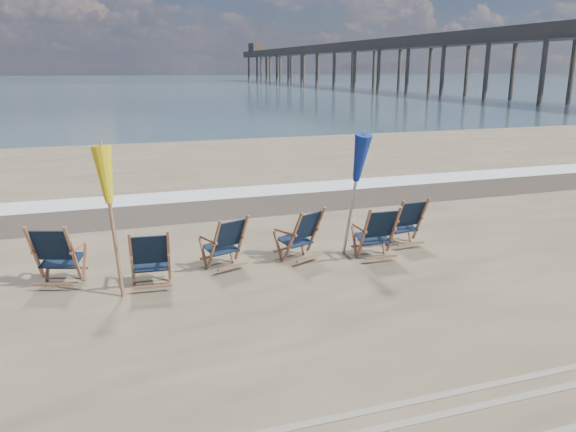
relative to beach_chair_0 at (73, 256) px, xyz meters
name	(u,v)px	position (x,y,z in m)	size (l,w,h in m)	color
ocean	(106,83)	(3.53, 125.72, -0.54)	(400.00, 400.00, 0.00)	#3C5663
surf_foam	(217,194)	(3.53, 6.02, -0.54)	(200.00, 1.40, 0.01)	silver
wet_sand_strip	(229,206)	(3.53, 4.52, -0.54)	(200.00, 2.60, 0.00)	#42362A
beach_chair_0	(73,256)	(0.00, 0.00, 0.00)	(0.69, 0.78, 1.08)	black
beach_chair_1	(169,258)	(1.42, -0.49, -0.04)	(0.64, 0.73, 1.01)	black
beach_chair_2	(242,240)	(2.74, 0.11, -0.05)	(0.63, 0.71, 0.98)	black
beach_chair_3	(316,232)	(4.13, 0.11, -0.04)	(0.64, 0.72, 1.01)	black
beach_chair_4	(394,232)	(5.44, -0.39, -0.02)	(0.66, 0.75, 1.04)	black
beach_chair_5	(421,221)	(6.34, 0.16, -0.04)	(0.64, 0.72, 1.00)	black
umbrella_yellow	(110,183)	(0.63, -0.47, 1.21)	(0.30, 0.30, 2.28)	#956142
umbrella_blue	(354,161)	(4.76, -0.06, 1.26)	(0.30, 0.30, 2.33)	#A5A5AD
fishing_pier	(371,59)	(41.53, 71.72, 4.11)	(4.40, 140.00, 9.30)	brown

